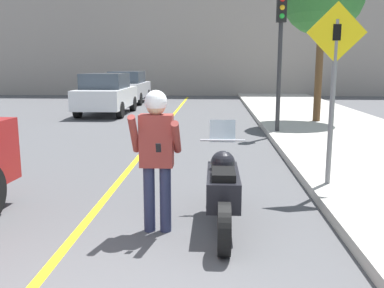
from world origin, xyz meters
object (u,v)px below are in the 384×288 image
Objects in this scene: parked_car_silver at (128,87)px; person_biker at (156,146)px; motorcycle at (223,188)px; crossing_sign at (334,77)px; parked_car_white at (106,94)px; traffic_light at (281,37)px.

person_biker is at bearing -77.49° from parked_car_silver.
motorcycle is 0.83× the size of crossing_sign.
person_biker reaches higher than parked_car_white.
traffic_light reaches higher than motorcycle.
person_biker is at bearing -161.91° from motorcycle.
traffic_light is 8.31m from parked_car_white.
parked_car_silver is (-3.91, 17.61, -0.22)m from person_biker.
person_biker is at bearing -145.21° from crossing_sign.
parked_car_white is (-3.74, 12.39, -0.22)m from person_biker.
parked_car_white reaches higher than motorcycle.
person_biker is at bearing -109.05° from traffic_light.
traffic_light is 0.90× the size of parked_car_white.
crossing_sign is 17.14m from parked_car_silver.
person_biker is at bearing -73.22° from parked_car_white.
traffic_light is (1.69, 6.98, 2.28)m from motorcycle.
traffic_light is 12.34m from parked_car_silver.
parked_car_silver is (-6.41, 10.37, -1.92)m from traffic_light.
parked_car_white is at bearing -88.13° from parked_car_silver.
person_biker is (-0.81, -0.26, 0.58)m from motorcycle.
parked_car_white is at bearing 120.49° from crossing_sign.
person_biker is 0.42× the size of parked_car_silver.
parked_car_silver is at bearing 105.20° from motorcycle.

